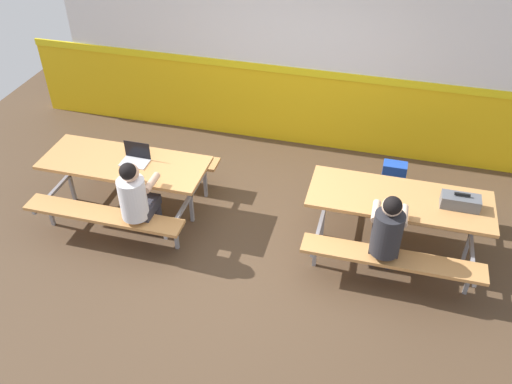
# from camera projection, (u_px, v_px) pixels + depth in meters

# --- Properties ---
(ground_plane) EXTENTS (10.00, 10.00, 0.02)m
(ground_plane) POSITION_uv_depth(u_px,v_px,m) (251.00, 241.00, 6.44)
(ground_plane) COLOR #4C3826
(accent_backdrop) EXTENTS (8.00, 0.14, 2.60)m
(accent_backdrop) POSITION_uv_depth(u_px,v_px,m) (295.00, 62.00, 7.44)
(accent_backdrop) COLOR yellow
(accent_backdrop) RESTS_ON ground
(picnic_table_left) EXTENTS (1.98, 1.55, 0.74)m
(picnic_table_left) POSITION_uv_depth(u_px,v_px,m) (126.00, 173.00, 6.53)
(picnic_table_left) COLOR tan
(picnic_table_left) RESTS_ON ground
(picnic_table_right) EXTENTS (1.98, 1.55, 0.74)m
(picnic_table_right) POSITION_uv_depth(u_px,v_px,m) (398.00, 209.00, 5.98)
(picnic_table_right) COLOR tan
(picnic_table_right) RESTS_ON ground
(student_nearer) EXTENTS (0.36, 0.53, 1.21)m
(student_nearer) POSITION_uv_depth(u_px,v_px,m) (137.00, 197.00, 5.94)
(student_nearer) COLOR #2D2D38
(student_nearer) RESTS_ON ground
(student_further) EXTENTS (0.36, 0.53, 1.21)m
(student_further) POSITION_uv_depth(u_px,v_px,m) (387.00, 232.00, 5.50)
(student_further) COLOR #2D2D38
(student_further) RESTS_ON ground
(laptop_silver) EXTENTS (0.32, 0.22, 0.22)m
(laptop_silver) POSITION_uv_depth(u_px,v_px,m) (136.00, 158.00, 6.41)
(laptop_silver) COLOR silver
(laptop_silver) RESTS_ON picnic_table_left
(toolbox_grey) EXTENTS (0.40, 0.18, 0.18)m
(toolbox_grey) POSITION_uv_depth(u_px,v_px,m) (460.00, 202.00, 5.72)
(toolbox_grey) COLOR #595B60
(toolbox_grey) RESTS_ON picnic_table_right
(backpack_dark) EXTENTS (0.30, 0.22, 0.44)m
(backpack_dark) POSITION_uv_depth(u_px,v_px,m) (393.00, 178.00, 7.06)
(backpack_dark) COLOR #1E47B2
(backpack_dark) RESTS_ON ground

